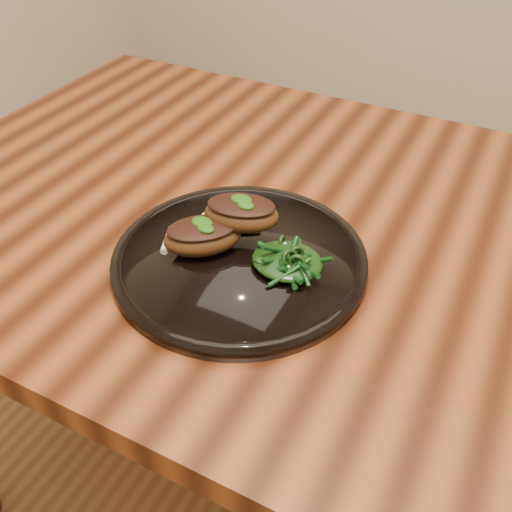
% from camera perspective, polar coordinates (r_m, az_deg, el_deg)
% --- Properties ---
extents(desk, '(1.60, 0.80, 0.75)m').
position_cam_1_polar(desk, '(0.83, 16.01, -4.23)').
color(desk, '#321206').
rests_on(desk, ground).
extents(plate, '(0.32, 0.32, 0.02)m').
position_cam_1_polar(plate, '(0.71, -1.65, -0.34)').
color(plate, black).
rests_on(plate, desk).
extents(lamb_chop_front, '(0.11, 0.11, 0.04)m').
position_cam_1_polar(lamb_chop_front, '(0.71, -5.42, 2.05)').
color(lamb_chop_front, '#44240D').
rests_on(lamb_chop_front, plate).
extents(lamb_chop_back, '(0.11, 0.08, 0.04)m').
position_cam_1_polar(lamb_chop_back, '(0.71, -1.51, 4.36)').
color(lamb_chop_back, '#44240D').
rests_on(lamb_chop_back, plate).
extents(herb_smear, '(0.08, 0.05, 0.00)m').
position_cam_1_polar(herb_smear, '(0.77, -1.85, 3.99)').
color(herb_smear, '#114106').
rests_on(herb_smear, plate).
extents(greens_heap, '(0.09, 0.08, 0.03)m').
position_cam_1_polar(greens_heap, '(0.68, 3.16, -0.13)').
color(greens_heap, black).
rests_on(greens_heap, plate).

